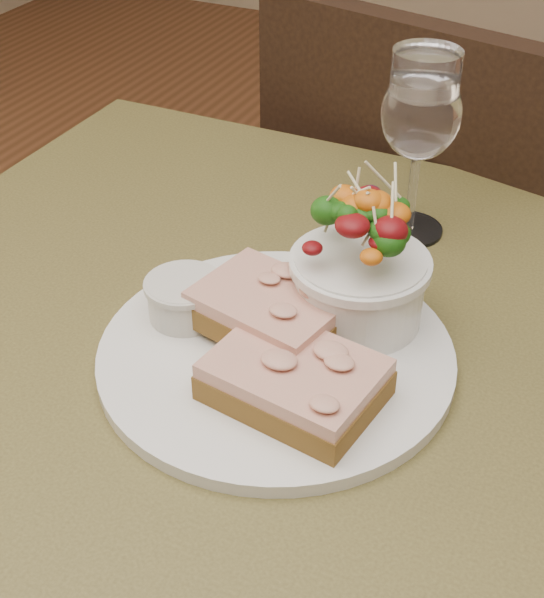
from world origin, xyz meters
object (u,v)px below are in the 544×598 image
at_px(chair_far, 430,356).
at_px(wine_glass, 421,119).
at_px(cafe_table, 252,437).
at_px(sandwich_back, 270,310).
at_px(ramekin, 185,297).
at_px(salad_bowl, 361,260).
at_px(sandwich_front, 295,380).
at_px(dinner_plate, 276,354).

distance_m(chair_far, wine_glass, 0.68).
bearing_deg(wine_glass, cafe_table, -104.09).
relative_size(sandwich_back, ramekin, 2.16).
height_order(salad_bowl, wine_glass, wine_glass).
distance_m(sandwich_front, ramekin, 0.14).
bearing_deg(wine_glass, ramekin, -118.21).
distance_m(ramekin, salad_bowl, 0.15).
relative_size(sandwich_front, ramekin, 2.19).
bearing_deg(cafe_table, dinner_plate, -0.80).
bearing_deg(dinner_plate, sandwich_back, 128.53).
bearing_deg(wine_glass, dinner_plate, -98.55).
bearing_deg(wine_glass, salad_bowl, -87.31).
height_order(cafe_table, dinner_plate, dinner_plate).
bearing_deg(sandwich_front, cafe_table, 152.09).
xyz_separation_m(chair_far, sandwich_front, (0.03, -0.65, 0.49)).
height_order(sandwich_front, salad_bowl, salad_bowl).
distance_m(cafe_table, wine_glass, 0.34).
xyz_separation_m(chair_far, ramekin, (-0.10, -0.60, 0.49)).
height_order(dinner_plate, wine_glass, wine_glass).
xyz_separation_m(cafe_table, wine_glass, (0.06, 0.24, 0.22)).
bearing_deg(wine_glass, sandwich_back, -102.48).
height_order(chair_far, sandwich_front, chair_far).
bearing_deg(dinner_plate, wine_glass, 81.45).
bearing_deg(sandwich_back, dinner_plate, -38.93).
relative_size(cafe_table, dinner_plate, 2.73).
relative_size(cafe_table, salad_bowl, 6.30).
distance_m(cafe_table, sandwich_back, 0.14).
height_order(cafe_table, ramekin, ramekin).
relative_size(dinner_plate, salad_bowl, 2.31).
bearing_deg(cafe_table, salad_bowl, 44.58).
relative_size(dinner_plate, ramekin, 4.67).
distance_m(chair_far, salad_bowl, 0.75).
height_order(ramekin, salad_bowl, salad_bowl).
xyz_separation_m(cafe_table, sandwich_front, (0.06, -0.05, 0.13)).
relative_size(ramekin, wine_glass, 0.36).
bearing_deg(sandwich_back, sandwich_front, -38.49).
bearing_deg(sandwich_front, sandwich_back, 137.69).
height_order(chair_far, sandwich_back, chair_far).
distance_m(dinner_plate, wine_glass, 0.27).
bearing_deg(salad_bowl, sandwich_front, -94.07).
bearing_deg(ramekin, wine_glass, 61.79).
height_order(cafe_table, wine_glass, wine_glass).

